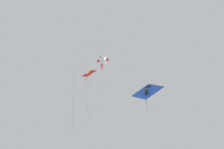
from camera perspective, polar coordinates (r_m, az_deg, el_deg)
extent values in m
ellipsoid|color=white|center=(42.23, -1.91, 2.69)|extent=(1.68, 1.66, 2.25)
cube|color=red|center=(42.28, -1.18, 3.04)|extent=(0.62, 0.66, 0.47)
cube|color=red|center=(42.56, -2.58, 2.81)|extent=(0.62, 0.66, 0.47)
cube|color=red|center=(41.33, -2.06, 1.53)|extent=(0.63, 0.58, 0.79)
sphere|color=black|center=(42.40, -1.62, 3.76)|extent=(0.26, 0.25, 0.20)
sphere|color=black|center=(42.55, -2.35, 3.64)|extent=(0.26, 0.25, 0.20)
cylinder|color=#47474C|center=(40.08, -5.48, -3.35)|extent=(3.51, 3.32, 7.05)
pyramid|color=blue|center=(35.04, 7.19, -3.44)|extent=(2.22, 3.38, 1.99)
cube|color=black|center=(34.74, 7.01, -3.51)|extent=(1.03, 0.53, 1.19)
cube|color=black|center=(35.70, 7.34, -2.46)|extent=(0.48, 0.81, 0.22)
cylinder|color=#47474C|center=(34.22, 7.03, -4.90)|extent=(0.05, 0.02, 0.32)
cube|color=black|center=(34.16, 7.03, -5.16)|extent=(0.17, 0.06, 0.06)
cylinder|color=#47474C|center=(34.05, 6.99, -5.37)|extent=(0.04, 0.11, 0.32)
cube|color=black|center=(33.94, 6.96, -5.58)|extent=(0.07, 0.17, 0.06)
cylinder|color=#47474C|center=(33.86, 6.97, -5.82)|extent=(0.03, 0.03, 0.32)
cube|color=black|center=(33.78, 6.99, -6.05)|extent=(0.11, 0.15, 0.06)
cylinder|color=#47474C|center=(33.75, 7.05, -6.32)|extent=(0.05, 0.09, 0.32)
cube|color=black|center=(33.72, 7.10, -6.59)|extent=(0.15, 0.12, 0.06)
pyramid|color=red|center=(36.41, -4.72, 0.25)|extent=(1.32, 1.96, 1.06)
cube|color=orange|center=(36.26, -4.89, 0.26)|extent=(0.62, 0.29, 0.69)
cube|color=orange|center=(36.81, -4.46, 0.67)|extent=(0.27, 0.46, 0.12)
cylinder|color=#47474C|center=(35.89, -5.04, -0.42)|extent=(0.02, 0.01, 0.22)
cube|color=red|center=(35.83, -5.04, -0.57)|extent=(0.06, 0.17, 0.06)
cylinder|color=#47474C|center=(35.74, -5.14, -0.68)|extent=(0.04, 0.15, 0.23)
cube|color=red|center=(35.64, -5.23, -0.79)|extent=(0.16, 0.09, 0.06)
cylinder|color=#47474C|center=(35.58, -5.26, -0.94)|extent=(0.01, 0.04, 0.22)
cube|color=red|center=(35.52, -5.29, -1.09)|extent=(0.16, 0.09, 0.06)
cylinder|color=#47474C|center=(35.51, -5.26, -1.29)|extent=(0.08, 0.11, 0.23)
cube|color=red|center=(35.50, -5.22, -1.49)|extent=(0.12, 0.14, 0.06)
cylinder|color=#47474C|center=(35.46, -5.10, -1.67)|extent=(0.05, 0.18, 0.23)
cube|color=red|center=(35.42, -4.97, -1.84)|extent=(0.11, 0.15, 0.06)
cylinder|color=#47474C|center=(35.38, -4.90, -2.02)|extent=(0.01, 0.11, 0.23)
cube|color=red|center=(35.35, -4.84, -2.20)|extent=(0.14, 0.13, 0.06)
cylinder|color=#47474C|center=(35.29, -4.92, -2.35)|extent=(0.05, 0.09, 0.22)
cube|color=red|center=(35.24, -5.00, -2.50)|extent=(0.06, 0.17, 0.06)
cylinder|color=#47474C|center=(34.37, -8.01, -5.48)|extent=(1.71, 2.76, 7.34)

